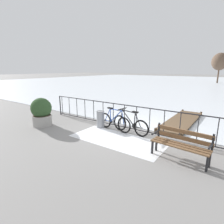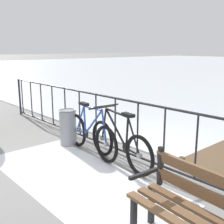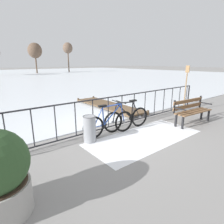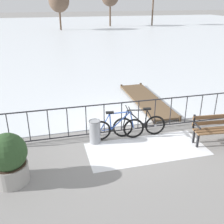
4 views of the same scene
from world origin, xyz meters
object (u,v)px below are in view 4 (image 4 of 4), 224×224
object	(u,v)px
bicycle_near_railing	(139,125)
planter_with_shrub	(8,159)
trash_bin	(95,131)
bicycle_second	(117,128)
park_bench	(219,126)

from	to	relation	value
bicycle_near_railing	planter_with_shrub	size ratio (longest dim) A/B	1.34
planter_with_shrub	trash_bin	distance (m)	2.69
bicycle_second	planter_with_shrub	world-z (taller)	planter_with_shrub
bicycle_second	trash_bin	world-z (taller)	bicycle_second
planter_with_shrub	trash_bin	bearing A→B (deg)	30.22
planter_with_shrub	bicycle_near_railing	bearing A→B (deg)	20.74
bicycle_second	park_bench	world-z (taller)	bicycle_second
bicycle_near_railing	park_bench	world-z (taller)	bicycle_near_railing
bicycle_near_railing	planter_with_shrub	bearing A→B (deg)	-159.26
bicycle_near_railing	bicycle_second	xyz separation A→B (m)	(-0.75, -0.04, 0.00)
park_bench	planter_with_shrub	world-z (taller)	planter_with_shrub
bicycle_second	trash_bin	bearing A→B (deg)	-177.01
trash_bin	bicycle_near_railing	bearing A→B (deg)	3.15
planter_with_shrub	park_bench	bearing A→B (deg)	4.50
bicycle_near_railing	bicycle_second	size ratio (longest dim) A/B	1.00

